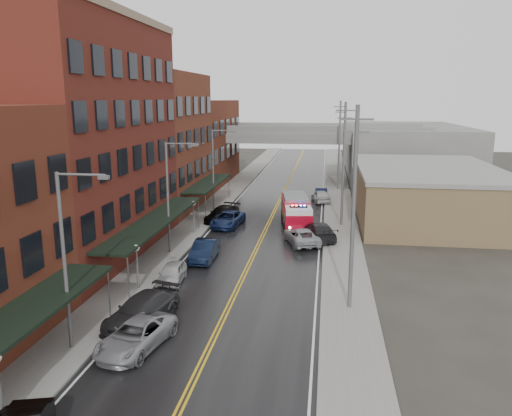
{
  "coord_description": "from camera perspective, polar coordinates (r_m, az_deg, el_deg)",
  "views": [
    {
      "loc": [
        5.6,
        -13.37,
        12.36
      ],
      "look_at": [
        -0.37,
        28.49,
        3.0
      ],
      "focal_mm": 35.0,
      "sensor_mm": 36.0,
      "label": 1
    }
  ],
  "objects": [
    {
      "name": "parked_car_left_5",
      "position": [
        39.08,
        -5.9,
        -4.83
      ],
      "size": [
        1.69,
        4.71,
        1.54
      ],
      "primitive_type": "imported",
      "rotation": [
        0.0,
        0.0,
        0.01
      ],
      "color": "black",
      "rests_on": "ground"
    },
    {
      "name": "parked_car_left_3",
      "position": [
        29.01,
        -12.93,
        -11.34
      ],
      "size": [
        3.57,
        5.88,
        1.59
      ],
      "primitive_type": "imported",
      "rotation": [
        0.0,
        0.0,
        -0.26
      ],
      "color": "#28282A",
      "rests_on": "ground"
    },
    {
      "name": "parked_car_left_7",
      "position": [
        50.96,
        -3.88,
        -0.7
      ],
      "size": [
        3.32,
        5.65,
        1.54
      ],
      "primitive_type": "imported",
      "rotation": [
        0.0,
        0.0,
        -0.23
      ],
      "color": "black",
      "rests_on": "ground"
    },
    {
      "name": "brick_building_far",
      "position": [
        74.11,
        -6.75,
        7.47
      ],
      "size": [
        9.0,
        20.0,
        12.0
      ],
      "primitive_type": "cube",
      "color": "#602719",
      "rests_on": "ground"
    },
    {
      "name": "curb_right",
      "position": [
        45.08,
        7.88,
        -3.45
      ],
      "size": [
        0.3,
        160.0,
        0.15
      ],
      "primitive_type": "cube",
      "color": "gray",
      "rests_on": "ground"
    },
    {
      "name": "globe_lamp_1",
      "position": [
        33.28,
        -13.5,
        -5.45
      ],
      "size": [
        0.44,
        0.44,
        3.12
      ],
      "color": "#59595B",
      "rests_on": "ground"
    },
    {
      "name": "parked_car_left_6",
      "position": [
        48.92,
        -3.25,
        -1.29
      ],
      "size": [
        3.01,
        5.5,
        1.46
      ],
      "primitive_type": "imported",
      "rotation": [
        0.0,
        0.0,
        -0.11
      ],
      "color": "#14224E",
      "rests_on": "ground"
    },
    {
      "name": "parked_car_right_3",
      "position": [
        63.17,
        7.43,
        1.72
      ],
      "size": [
        1.64,
        4.19,
        1.36
      ],
      "primitive_type": "imported",
      "rotation": [
        0.0,
        0.0,
        3.19
      ],
      "color": "black",
      "rests_on": "ground"
    },
    {
      "name": "globe_lamp_2",
      "position": [
        46.11,
        -7.17,
        -0.2
      ],
      "size": [
        0.44,
        0.44,
        3.12
      ],
      "color": "#59595B",
      "rests_on": "ground"
    },
    {
      "name": "road",
      "position": [
        45.44,
        0.73,
        -3.29
      ],
      "size": [
        11.0,
        160.0,
        0.02
      ],
      "primitive_type": "cube",
      "color": "black",
      "rests_on": "ground"
    },
    {
      "name": "parked_car_right_1",
      "position": [
        44.7,
        7.08,
        -2.61
      ],
      "size": [
        3.85,
        5.88,
        1.58
      ],
      "primitive_type": "imported",
      "rotation": [
        0.0,
        0.0,
        3.47
      ],
      "color": "black",
      "rests_on": "ground"
    },
    {
      "name": "parked_car_left_4",
      "position": [
        34.69,
        -9.61,
        -7.4
      ],
      "size": [
        1.88,
        4.02,
        1.33
      ],
      "primitive_type": "imported",
      "rotation": [
        0.0,
        0.0,
        0.08
      ],
      "color": "#B6B6B6",
      "rests_on": "ground"
    },
    {
      "name": "utility_pole_0",
      "position": [
        29.06,
        11.09,
        0.22
      ],
      "size": [
        1.8,
        0.24,
        12.0
      ],
      "color": "#59595B",
      "rests_on": "ground"
    },
    {
      "name": "street_lamp_0",
      "position": [
        25.61,
        -20.67,
        -4.61
      ],
      "size": [
        2.64,
        0.22,
        9.0
      ],
      "color": "#59595B",
      "rests_on": "ground"
    },
    {
      "name": "street_lamp_2",
      "position": [
        55.21,
        -4.68,
        4.97
      ],
      "size": [
        2.64,
        0.22,
        9.0
      ],
      "color": "#59595B",
      "rests_on": "ground"
    },
    {
      "name": "awning_1",
      "position": [
        39.78,
        -11.35,
        -1.39
      ],
      "size": [
        2.6,
        18.0,
        3.09
      ],
      "color": "black",
      "rests_on": "ground"
    },
    {
      "name": "sidewalk_right",
      "position": [
        45.11,
        9.98,
        -3.52
      ],
      "size": [
        3.0,
        160.0,
        0.15
      ],
      "primitive_type": "cube",
      "color": "slate",
      "rests_on": "ground"
    },
    {
      "name": "parked_car_right_0",
      "position": [
        43.22,
        5.2,
        -3.22
      ],
      "size": [
        3.86,
        5.55,
        1.41
      ],
      "primitive_type": "imported",
      "rotation": [
        0.0,
        0.0,
        3.47
      ],
      "color": "#9B9EA3",
      "rests_on": "ground"
    },
    {
      "name": "right_far_block",
      "position": [
        84.7,
        16.6,
        6.3
      ],
      "size": [
        18.0,
        30.0,
        8.0
      ],
      "primitive_type": "cube",
      "color": "slate",
      "rests_on": "ground"
    },
    {
      "name": "brick_building_c",
      "position": [
        57.3,
        -11.27,
        7.38
      ],
      "size": [
        9.0,
        15.0,
        15.0
      ],
      "primitive_type": "cube",
      "color": "brown",
      "rests_on": "ground"
    },
    {
      "name": "brick_building_b",
      "position": [
        41.13,
        -19.43,
        7.09
      ],
      "size": [
        9.0,
        20.0,
        18.0
      ],
      "primitive_type": "cube",
      "color": "#5A1917",
      "rests_on": "ground"
    },
    {
      "name": "tan_building",
      "position": [
        55.26,
        18.83,
        1.53
      ],
      "size": [
        14.0,
        22.0,
        5.0
      ],
      "primitive_type": "cube",
      "color": "brown",
      "rests_on": "ground"
    },
    {
      "name": "utility_pole_2",
      "position": [
        68.66,
        9.5,
        7.25
      ],
      "size": [
        1.8,
        0.24,
        12.0
      ],
      "color": "#59595B",
      "rests_on": "ground"
    },
    {
      "name": "overpass",
      "position": [
        75.85,
        3.89,
        7.63
      ],
      "size": [
        40.0,
        10.0,
        7.5
      ],
      "color": "slate",
      "rests_on": "ground"
    },
    {
      "name": "awning_2",
      "position": [
        56.23,
        -5.47,
        2.83
      ],
      "size": [
        2.6,
        13.0,
        3.09
      ],
      "color": "black",
      "rests_on": "ground"
    },
    {
      "name": "parked_car_right_2",
      "position": [
        60.69,
        7.4,
        1.36
      ],
      "size": [
        2.6,
        4.71,
        1.52
      ],
      "primitive_type": "imported",
      "rotation": [
        0.0,
        0.0,
        3.33
      ],
      "color": "#BABABA",
      "rests_on": "ground"
    },
    {
      "name": "sidewalk_left",
      "position": [
        46.89,
        -8.16,
        -2.84
      ],
      "size": [
        3.0,
        160.0,
        0.15
      ],
      "primitive_type": "cube",
      "color": "slate",
      "rests_on": "ground"
    },
    {
      "name": "fire_truck",
      "position": [
        48.69,
        4.6,
        -0.34
      ],
      "size": [
        4.1,
        8.31,
        2.93
      ],
      "rotation": [
        0.0,
        0.0,
        0.14
      ],
      "color": "#A2071B",
      "rests_on": "ground"
    },
    {
      "name": "parked_car_left_2",
      "position": [
        26.48,
        -13.54,
        -14.0
      ],
      "size": [
        3.3,
        5.44,
        1.41
      ],
      "primitive_type": "imported",
      "rotation": [
        0.0,
        0.0,
        -0.2
      ],
      "color": "gray",
      "rests_on": "ground"
    },
    {
      "name": "street_lamp_1",
      "position": [
        39.95,
        -9.74,
        1.96
      ],
      "size": [
        2.64,
        0.22,
        9.0
      ],
      "color": "#59595B",
      "rests_on": "ground"
    },
    {
      "name": "awning_0",
      "position": [
        23.68,
        -27.0,
        -12.27
      ],
      "size": [
        2.6,
        16.0,
        3.09
      ],
      "color": "black",
      "rests_on": "ground"
    },
    {
      "name": "curb_left",
      "position": [
        46.46,
        -6.2,
        -2.93
      ],
      "size": [
        0.3,
        160.0,
        0.15
      ],
      "primitive_type": "cube",
      "color": "gray",
      "rests_on": "ground"
    },
    {
      "name": "utility_pole_1",
      "position": [
        48.78,
        9.97,
        5.16
      ],
      "size": [
        1.8,
        0.24,
        12.0
      ],
      "color": "#59595B",
      "rests_on": "ground"
    }
  ]
}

